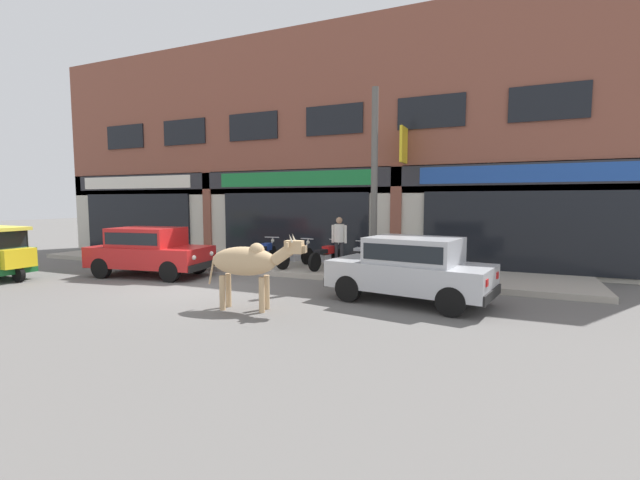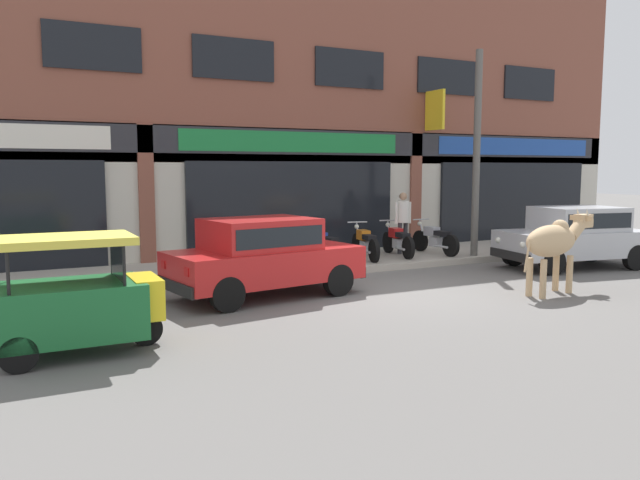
# 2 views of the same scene
# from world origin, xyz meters

# --- Properties ---
(ground_plane) EXTENTS (90.00, 90.00, 0.00)m
(ground_plane) POSITION_xyz_m (0.00, 0.00, 0.00)
(ground_plane) COLOR #605E5B
(sidewalk) EXTENTS (19.00, 2.89, 0.15)m
(sidewalk) POSITION_xyz_m (0.00, 3.64, 0.08)
(sidewalk) COLOR #A8A093
(sidewalk) RESTS_ON ground
(shop_building) EXTENTS (23.00, 1.40, 8.38)m
(shop_building) POSITION_xyz_m (0.00, 5.34, 3.96)
(shop_building) COLOR brown
(shop_building) RESTS_ON ground
(cow) EXTENTS (2.14, 0.79, 1.61)m
(cow) POSITION_xyz_m (2.35, -1.43, 1.01)
(cow) COLOR tan
(cow) RESTS_ON ground
(car_0) EXTENTS (3.78, 2.16, 1.46)m
(car_0) POSITION_xyz_m (5.28, 0.59, 0.81)
(car_0) COLOR black
(car_0) RESTS_ON ground
(car_1) EXTENTS (3.76, 2.10, 1.46)m
(car_1) POSITION_xyz_m (-2.63, 0.79, 0.81)
(car_1) COLOR black
(car_1) RESTS_ON ground
(auto_rickshaw) EXTENTS (1.99, 1.17, 1.52)m
(auto_rickshaw) POSITION_xyz_m (-6.05, -1.43, 0.66)
(auto_rickshaw) COLOR black
(auto_rickshaw) RESTS_ON ground
(motorcycle_0) EXTENTS (0.52, 1.81, 0.88)m
(motorcycle_0) POSITION_xyz_m (-0.12, 3.29, 0.54)
(motorcycle_0) COLOR black
(motorcycle_0) RESTS_ON sidewalk
(motorcycle_1) EXTENTS (0.64, 1.79, 0.88)m
(motorcycle_1) POSITION_xyz_m (1.05, 3.25, 0.54)
(motorcycle_1) COLOR black
(motorcycle_1) RESTS_ON sidewalk
(motorcycle_2) EXTENTS (0.61, 1.80, 0.88)m
(motorcycle_2) POSITION_xyz_m (2.07, 3.34, 0.54)
(motorcycle_2) COLOR black
(motorcycle_2) RESTS_ON sidewalk
(motorcycle_3) EXTENTS (0.52, 1.81, 0.88)m
(motorcycle_3) POSITION_xyz_m (3.15, 3.21, 0.54)
(motorcycle_3) COLOR black
(motorcycle_3) RESTS_ON sidewalk
(pedestrian) EXTENTS (0.50, 0.32, 1.60)m
(pedestrian) POSITION_xyz_m (2.40, 3.60, 1.14)
(pedestrian) COLOR #2D2D33
(pedestrian) RESTS_ON sidewalk
(utility_pole) EXTENTS (0.18, 0.18, 5.14)m
(utility_pole) POSITION_xyz_m (3.84, 2.50, 2.72)
(utility_pole) COLOR #595651
(utility_pole) RESTS_ON sidewalk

